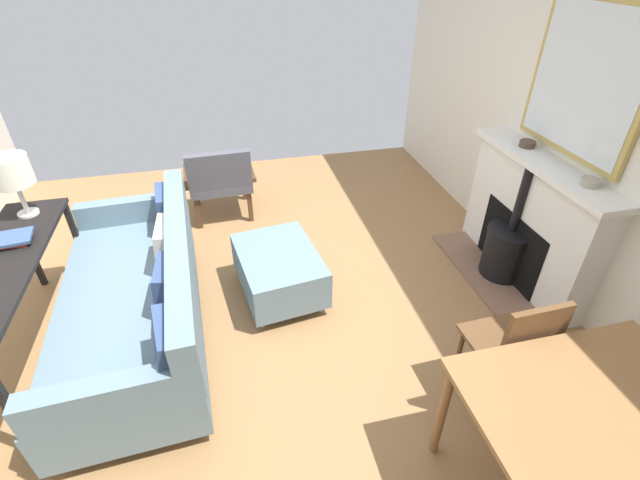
# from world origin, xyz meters

# --- Properties ---
(ground_plane) EXTENTS (4.86, 5.63, 0.01)m
(ground_plane) POSITION_xyz_m (0.00, 0.00, -0.00)
(ground_plane) COLOR olive
(wall_left) EXTENTS (0.12, 5.63, 2.87)m
(wall_left) POSITION_xyz_m (-2.43, 0.00, 1.44)
(wall_left) COLOR silver
(wall_left) RESTS_ON ground
(fireplace) EXTENTS (0.58, 1.46, 1.05)m
(fireplace) POSITION_xyz_m (-2.21, 0.03, 0.47)
(fireplace) COLOR brown
(fireplace) RESTS_ON ground
(mirror_over_mantel) EXTENTS (0.04, 1.01, 1.01)m
(mirror_over_mantel) POSITION_xyz_m (-2.34, 0.03, 1.61)
(mirror_over_mantel) COLOR tan
(mantel_bowl_near) EXTENTS (0.12, 0.12, 0.05)m
(mantel_bowl_near) POSITION_xyz_m (-2.25, -0.25, 1.08)
(mantel_bowl_near) COLOR #47382D
(mantel_bowl_near) RESTS_ON fireplace
(mantel_bowl_far) EXTENTS (0.12, 0.12, 0.05)m
(mantel_bowl_far) POSITION_xyz_m (-2.25, 0.44, 1.08)
(mantel_bowl_far) COLOR #9E9384
(mantel_bowl_far) RESTS_ON fireplace
(sofa) EXTENTS (1.01, 2.06, 0.82)m
(sofa) POSITION_xyz_m (0.76, 0.06, 0.35)
(sofa) COLOR #B2B2B7
(sofa) RESTS_ON ground
(ottoman) EXTENTS (0.69, 0.86, 0.40)m
(ottoman) POSITION_xyz_m (-0.23, -0.17, 0.25)
(ottoman) COLOR #B2B2B7
(ottoman) RESTS_ON ground
(armchair_accent) EXTENTS (0.70, 0.61, 0.78)m
(armchair_accent) POSITION_xyz_m (0.14, -1.49, 0.45)
(armchair_accent) COLOR #4C3321
(armchair_accent) RESTS_ON ground
(console_table) EXTENTS (0.43, 1.66, 0.76)m
(console_table) POSITION_xyz_m (1.50, 0.06, 0.68)
(console_table) COLOR black
(console_table) RESTS_ON ground
(table_lamp_near_end) EXTENTS (0.26, 0.26, 0.44)m
(table_lamp_near_end) POSITION_xyz_m (1.50, -0.56, 1.09)
(table_lamp_near_end) COLOR white
(table_lamp_near_end) RESTS_ON console_table
(book_stack) EXTENTS (0.29, 0.23, 0.04)m
(book_stack) POSITION_xyz_m (1.50, -0.19, 0.79)
(book_stack) COLOR #B23833
(book_stack) RESTS_ON console_table
(dining_table) EXTENTS (1.11, 0.87, 0.73)m
(dining_table) POSITION_xyz_m (-1.37, 1.74, 0.64)
(dining_table) COLOR olive
(dining_table) RESTS_ON ground
(dining_chair_near_fireplace) EXTENTS (0.41, 0.41, 0.88)m
(dining_chair_near_fireplace) POSITION_xyz_m (-1.37, 1.17, 0.52)
(dining_chair_near_fireplace) COLOR brown
(dining_chair_near_fireplace) RESTS_ON ground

